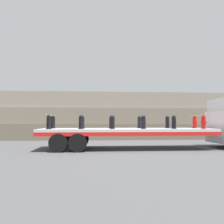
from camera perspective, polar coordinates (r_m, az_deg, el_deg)
name	(u,v)px	position (r m, az deg, el deg)	size (l,w,h in m)	color
ground_plane	(127,149)	(12.63, 3.88, -9.59)	(120.00, 120.00, 0.00)	#474749
rock_cliff	(116,116)	(19.94, 0.97, -1.08)	(60.00, 3.30, 4.11)	#665B4C
flatbed_trailer	(115,132)	(12.47, 0.72, -5.34)	(9.74, 2.61, 1.16)	#B2B2B7
fire_hydrant_black_near_0	(49,122)	(12.14, -16.19, -2.59)	(0.30, 0.50, 0.75)	black
fire_hydrant_black_far_0	(53,122)	(13.22, -15.17, -2.59)	(0.30, 0.50, 0.75)	black
fire_hydrant_black_near_1	(81,122)	(11.90, -8.11, -2.67)	(0.30, 0.50, 0.75)	black
fire_hydrant_black_far_1	(82,122)	(13.00, -7.75, -2.65)	(0.30, 0.50, 0.75)	black
fire_hydrant_black_near_2	(113,122)	(11.89, 0.13, -2.69)	(0.30, 0.50, 0.75)	black
fire_hydrant_black_far_2	(111,122)	(13.00, -0.21, -2.68)	(0.30, 0.50, 0.75)	black
fire_hydrant_black_near_3	(143,122)	(12.14, 8.22, -2.66)	(0.30, 0.50, 0.75)	black
fire_hydrant_black_far_3	(140,122)	(13.22, 7.21, -2.65)	(0.30, 0.50, 0.75)	black
fire_hydrant_black_near_4	(174,122)	(12.60, 15.84, -2.59)	(0.30, 0.50, 0.75)	black
fire_hydrant_black_far_4	(167,122)	(13.65, 14.28, -2.59)	(0.30, 0.50, 0.75)	black
fire_hydrant_red_near_5	(204,122)	(13.28, 22.80, -2.48)	(0.30, 0.50, 0.75)	red
fire_hydrant_red_far_5	(195,122)	(14.27, 20.81, -2.50)	(0.30, 0.50, 0.75)	red
cargo_strap_rear	(51,115)	(12.69, -15.63, -0.81)	(0.05, 2.71, 0.01)	yellow
cargo_strap_middle	(199,115)	(13.78, 21.75, -0.85)	(0.05, 2.71, 0.01)	yellow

